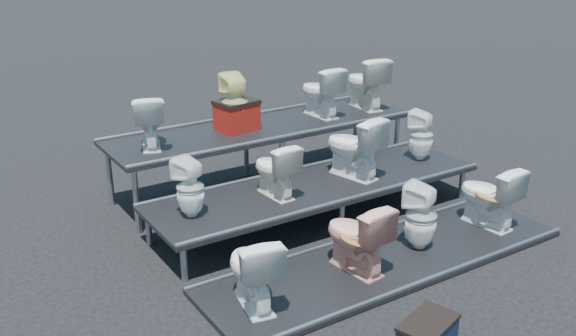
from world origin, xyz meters
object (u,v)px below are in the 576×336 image
toilet_8 (149,121)px  toilet_9 (235,103)px  toilet_0 (253,269)px  toilet_1 (356,236)px  toilet_5 (275,169)px  toilet_10 (320,91)px  toilet_11 (366,82)px  step_stool (427,333)px  toilet_4 (190,188)px  toilet_6 (353,146)px  toilet_3 (489,195)px  toilet_7 (421,135)px  toilet_2 (421,216)px  red_crate (237,117)px

toilet_8 → toilet_9: toilet_9 is taller
toilet_0 → toilet_1: toilet_1 is taller
toilet_5 → toilet_10: 2.07m
toilet_11 → step_stool: toilet_11 is taller
toilet_5 → step_stool: bearing=86.0°
toilet_4 → toilet_6: size_ratio=0.84×
toilet_4 → toilet_11: toilet_11 is taller
toilet_3 → toilet_6: bearing=-57.2°
toilet_4 → toilet_5: size_ratio=1.02×
toilet_0 → toilet_10: bearing=-124.3°
toilet_6 → toilet_8: bearing=-44.0°
step_stool → toilet_11: bearing=40.4°
toilet_7 → toilet_11: toilet_11 is taller
toilet_5 → toilet_2: bearing=125.9°
toilet_8 → toilet_0: bearing=107.6°
toilet_9 → toilet_8: bearing=4.8°
toilet_1 → toilet_8: toilet_8 is taller
toilet_10 → step_stool: (-1.59, -3.86, -1.12)m
toilet_0 → toilet_11: size_ratio=0.97×
toilet_1 → step_stool: toilet_1 is taller
toilet_0 → toilet_6: size_ratio=0.95×
toilet_1 → toilet_9: size_ratio=0.99×
toilet_4 → step_stool: size_ratio=1.22×
toilet_2 → toilet_4: toilet_4 is taller
toilet_1 → toilet_2: (0.89, 0.00, -0.00)m
toilet_9 → toilet_2: bearing=113.0°
toilet_0 → toilet_4: (-0.01, 1.30, 0.36)m
toilet_3 → toilet_10: bearing=-82.2°
toilet_7 → toilet_10: (-0.72, 1.30, 0.42)m
toilet_1 → toilet_2: bearing=174.1°
toilet_2 → toilet_10: 2.76m
toilet_3 → toilet_11: (0.23, 2.60, 0.80)m
toilet_7 → toilet_6: bearing=-23.9°
toilet_0 → toilet_8: (0.07, 2.60, 0.76)m
toilet_5 → toilet_9: 1.39m
toilet_0 → toilet_10: toilet_10 is taller
toilet_4 → toilet_5: toilet_4 is taller
toilet_7 → toilet_11: bearing=-117.9°
toilet_3 → red_crate: bearing=-59.0°
toilet_0 → toilet_3: size_ratio=0.98×
red_crate → toilet_5: bearing=-109.1°
toilet_4 → toilet_0: bearing=70.7°
toilet_1 → toilet_8: bearing=-72.3°
toilet_6 → red_crate: size_ratio=1.58×
toilet_6 → toilet_7: bearing=167.8°
toilet_0 → step_stool: toilet_0 is taller
toilet_5 → toilet_10: toilet_10 is taller
toilet_7 → toilet_10: bearing=-85.1°
toilet_8 → toilet_10: toilet_10 is taller
toilet_0 → step_stool: bearing=139.2°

